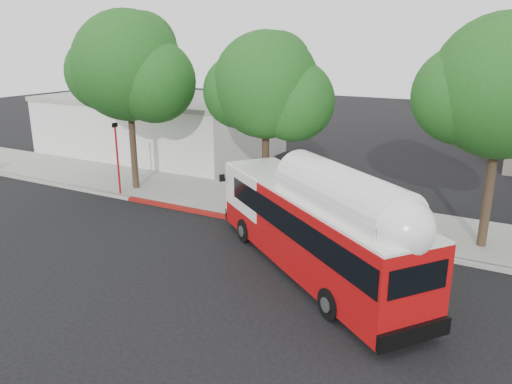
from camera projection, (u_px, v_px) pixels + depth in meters
ground at (217, 256)px, 19.54m from camera, size 120.00×120.00×0.00m
sidewalk at (288, 208)px, 24.98m from camera, size 60.00×5.00×0.15m
curb_strip at (263, 224)px, 22.79m from camera, size 60.00×0.30×0.15m
red_curb_segment at (209, 213)px, 24.17m from camera, size 10.00×0.32×0.16m
street_tree_left at (135, 71)px, 26.21m from camera, size 6.67×5.80×9.74m
street_tree_mid at (274, 90)px, 23.19m from camera, size 5.75×5.00×8.62m
low_commercial_bldg at (161, 124)px, 37.10m from camera, size 16.20×10.20×4.25m
transit_bus at (313, 230)px, 17.75m from camera, size 10.57×8.74×3.48m
signal_pole at (118, 159)px, 26.55m from camera, size 0.11×0.38×4.01m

